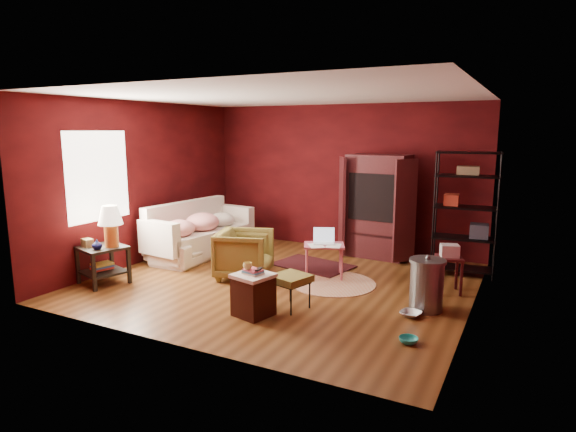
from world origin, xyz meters
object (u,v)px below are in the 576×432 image
Objects in this scene: side_table at (107,237)px; wire_shelving at (467,208)px; sofa at (200,235)px; hamper at (253,294)px; armchair at (244,252)px; tv_armoire at (377,204)px; laptop_desk at (324,248)px.

wire_shelving is at bearing 31.85° from side_table.
wire_shelving is at bearing -79.80° from sofa.
side_table is 1.94× the size of hamper.
armchair is 3.59m from wire_shelving.
side_table is 4.65m from tv_armoire.
laptop_desk is 2.34m from wire_shelving.
side_table reaches higher than sofa.
sofa is 2.57× the size of laptop_desk.
sofa is at bearing 139.59° from hamper.
sofa is 1.06× the size of tv_armoire.
side_table is at bearing 171.26° from sofa.
wire_shelving is (3.07, 1.73, 0.67)m from armchair.
tv_armoire reaches higher than laptop_desk.
tv_armoire reaches higher than sofa.
sofa is at bearing -149.46° from tv_armoire.
laptop_desk is 0.41× the size of tv_armoire.
hamper is at bearing -1.94° from side_table.
armchair is 1.26m from laptop_desk.
wire_shelving is (1.95, 1.15, 0.61)m from laptop_desk.
tv_armoire is at bearing 52.77° from laptop_desk.
wire_shelving is (4.74, 2.94, 0.37)m from side_table.
armchair is at bearing -119.28° from sofa.
wire_shelving is (4.51, 0.99, 0.70)m from sofa.
laptop_desk is (2.56, -0.16, 0.09)m from sofa.
wire_shelving is (1.59, -0.46, 0.11)m from tv_armoire.
side_table is 1.55× the size of laptop_desk.
sofa is 3.32m from tv_armoire.
hamper is 1.90m from laptop_desk.
sofa is 2.00m from side_table.
laptop_desk is at bearing -80.29° from armchair.
hamper is 3.60m from tv_armoire.
armchair is at bearing 126.29° from hamper.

